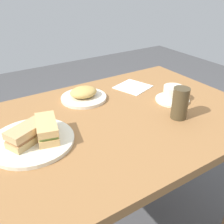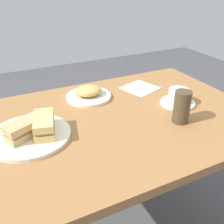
{
  "view_description": "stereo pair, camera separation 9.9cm",
  "coord_description": "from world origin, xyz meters",
  "px_view_note": "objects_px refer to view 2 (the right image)",
  "views": [
    {
      "loc": [
        0.51,
        0.74,
        1.26
      ],
      "look_at": [
        0.04,
        0.0,
        0.78
      ],
      "focal_mm": 40.53,
      "sensor_mm": 36.0,
      "label": 1
    },
    {
      "loc": [
        0.42,
        0.78,
        1.26
      ],
      "look_at": [
        0.04,
        0.0,
        0.78
      ],
      "focal_mm": 40.53,
      "sensor_mm": 36.0,
      "label": 2
    }
  ],
  "objects_px": {
    "coffee_cup": "(179,95)",
    "side_plate": "(89,97)",
    "sandwich_plate": "(30,135)",
    "sandwich_front": "(24,128)",
    "napkin": "(140,88)",
    "spoon": "(176,94)",
    "coffee_saucer": "(177,103)",
    "drinking_glass": "(182,107)",
    "dining_table": "(120,139)",
    "sandwich_back": "(44,125)"
  },
  "relations": [
    {
      "from": "side_plate",
      "to": "spoon",
      "type": "bearing_deg",
      "value": 156.38
    },
    {
      "from": "coffee_cup",
      "to": "drinking_glass",
      "type": "height_order",
      "value": "drinking_glass"
    },
    {
      "from": "coffee_cup",
      "to": "spoon",
      "type": "relative_size",
      "value": 1.25
    },
    {
      "from": "side_plate",
      "to": "napkin",
      "type": "distance_m",
      "value": 0.27
    },
    {
      "from": "sandwich_back",
      "to": "side_plate",
      "type": "bearing_deg",
      "value": -138.53
    },
    {
      "from": "coffee_saucer",
      "to": "napkin",
      "type": "height_order",
      "value": "coffee_saucer"
    },
    {
      "from": "drinking_glass",
      "to": "coffee_saucer",
      "type": "bearing_deg",
      "value": -125.58
    },
    {
      "from": "spoon",
      "to": "side_plate",
      "type": "relative_size",
      "value": 0.42
    },
    {
      "from": "dining_table",
      "to": "sandwich_plate",
      "type": "xyz_separation_m",
      "value": [
        0.36,
        -0.01,
        0.12
      ]
    },
    {
      "from": "sandwich_plate",
      "to": "coffee_saucer",
      "type": "relative_size",
      "value": 1.9
    },
    {
      "from": "coffee_cup",
      "to": "side_plate",
      "type": "height_order",
      "value": "coffee_cup"
    },
    {
      "from": "side_plate",
      "to": "coffee_saucer",
      "type": "bearing_deg",
      "value": 145.3
    },
    {
      "from": "sandwich_back",
      "to": "coffee_saucer",
      "type": "xyz_separation_m",
      "value": [
        -0.58,
        0.01,
        -0.04
      ]
    },
    {
      "from": "spoon",
      "to": "drinking_glass",
      "type": "relative_size",
      "value": 0.69
    },
    {
      "from": "sandwich_back",
      "to": "sandwich_plate",
      "type": "bearing_deg",
      "value": -14.67
    },
    {
      "from": "napkin",
      "to": "drinking_glass",
      "type": "bearing_deg",
      "value": 85.0
    },
    {
      "from": "sandwich_front",
      "to": "sandwich_back",
      "type": "relative_size",
      "value": 0.98
    },
    {
      "from": "side_plate",
      "to": "dining_table",
      "type": "bearing_deg",
      "value": 103.54
    },
    {
      "from": "coffee_cup",
      "to": "napkin",
      "type": "xyz_separation_m",
      "value": [
        0.06,
        -0.22,
        -0.04
      ]
    },
    {
      "from": "drinking_glass",
      "to": "napkin",
      "type": "bearing_deg",
      "value": -95.0
    },
    {
      "from": "spoon",
      "to": "napkin",
      "type": "xyz_separation_m",
      "value": [
        0.1,
        -0.15,
        -0.01
      ]
    },
    {
      "from": "sandwich_back",
      "to": "side_plate",
      "type": "height_order",
      "value": "sandwich_back"
    },
    {
      "from": "coffee_saucer",
      "to": "spoon",
      "type": "xyz_separation_m",
      "value": [
        -0.04,
        -0.07,
        0.01
      ]
    },
    {
      "from": "spoon",
      "to": "napkin",
      "type": "bearing_deg",
      "value": -56.08
    },
    {
      "from": "sandwich_back",
      "to": "napkin",
      "type": "relative_size",
      "value": 1.01
    },
    {
      "from": "coffee_saucer",
      "to": "side_plate",
      "type": "relative_size",
      "value": 0.73
    },
    {
      "from": "coffee_cup",
      "to": "sandwich_front",
      "type": "bearing_deg",
      "value": -1.55
    },
    {
      "from": "sandwich_plate",
      "to": "side_plate",
      "type": "xyz_separation_m",
      "value": [
        -0.3,
        -0.21,
        0.0
      ]
    },
    {
      "from": "sandwich_plate",
      "to": "napkin",
      "type": "bearing_deg",
      "value": -161.12
    },
    {
      "from": "coffee_cup",
      "to": "napkin",
      "type": "height_order",
      "value": "coffee_cup"
    },
    {
      "from": "dining_table",
      "to": "sandwich_back",
      "type": "distance_m",
      "value": 0.34
    },
    {
      "from": "spoon",
      "to": "napkin",
      "type": "relative_size",
      "value": 0.59
    },
    {
      "from": "dining_table",
      "to": "side_plate",
      "type": "xyz_separation_m",
      "value": [
        0.05,
        -0.22,
        0.12
      ]
    },
    {
      "from": "dining_table",
      "to": "sandwich_back",
      "type": "bearing_deg",
      "value": 1.11
    },
    {
      "from": "sandwich_plate",
      "to": "sandwich_back",
      "type": "relative_size",
      "value": 1.9
    },
    {
      "from": "drinking_glass",
      "to": "spoon",
      "type": "bearing_deg",
      "value": -125.14
    },
    {
      "from": "dining_table",
      "to": "sandwich_front",
      "type": "relative_size",
      "value": 7.55
    },
    {
      "from": "sandwich_plate",
      "to": "sandwich_front",
      "type": "height_order",
      "value": "sandwich_front"
    },
    {
      "from": "napkin",
      "to": "drinking_glass",
      "type": "xyz_separation_m",
      "value": [
        0.03,
        0.34,
        0.06
      ]
    },
    {
      "from": "dining_table",
      "to": "sandwich_front",
      "type": "xyz_separation_m",
      "value": [
        0.37,
        -0.0,
        0.15
      ]
    },
    {
      "from": "sandwich_plate",
      "to": "coffee_saucer",
      "type": "height_order",
      "value": "sandwich_plate"
    },
    {
      "from": "sandwich_plate",
      "to": "sandwich_back",
      "type": "xyz_separation_m",
      "value": [
        -0.05,
        0.01,
        0.04
      ]
    },
    {
      "from": "coffee_saucer",
      "to": "side_plate",
      "type": "height_order",
      "value": "side_plate"
    },
    {
      "from": "sandwich_front",
      "to": "napkin",
      "type": "distance_m",
      "value": 0.62
    },
    {
      "from": "coffee_cup",
      "to": "side_plate",
      "type": "bearing_deg",
      "value": -34.5
    },
    {
      "from": "coffee_cup",
      "to": "side_plate",
      "type": "distance_m",
      "value": 0.41
    },
    {
      "from": "dining_table",
      "to": "sandwich_plate",
      "type": "bearing_deg",
      "value": -1.29
    },
    {
      "from": "sandwich_back",
      "to": "spoon",
      "type": "distance_m",
      "value": 0.63
    },
    {
      "from": "sandwich_back",
      "to": "napkin",
      "type": "distance_m",
      "value": 0.57
    },
    {
      "from": "dining_table",
      "to": "spoon",
      "type": "xyz_separation_m",
      "value": [
        -0.32,
        -0.05,
        0.12
      ]
    }
  ]
}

